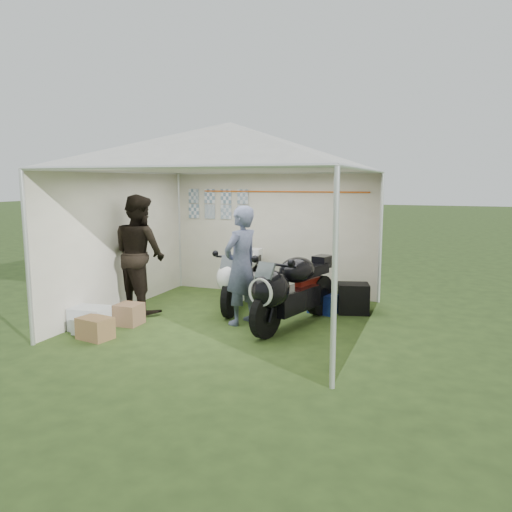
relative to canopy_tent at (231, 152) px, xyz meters
The scene contains 12 objects.
ground 2.58m from the canopy_tent, 89.22° to the right, with size 80.00×80.00×0.00m, color #2D431A.
canopy_tent is the anchor object (origin of this frame).
motorcycle_white 2.14m from the canopy_tent, 101.58° to the left, with size 0.56×2.03×1.00m.
motorcycle_black 2.21m from the canopy_tent, ahead, with size 0.88×2.11×1.06m.
paddock_stand 2.85m from the canopy_tent, 35.12° to the left, with size 0.43×0.27×0.32m, color blue.
person_dark_jacket 2.28m from the canopy_tent, behind, with size 0.94×0.73×1.93m, color black.
person_blue_jacket 1.70m from the canopy_tent, 33.47° to the right, with size 0.65×0.43×1.79m, color slate.
equipment_box 3.07m from the canopy_tent, 31.86° to the left, with size 0.49×0.39×0.49m, color black.
crate_0 3.21m from the canopy_tent, 145.68° to the right, with size 0.50×0.39×0.33m, color silver.
crate_1 2.88m from the canopy_tent, 149.96° to the right, with size 0.36×0.36×0.32m, color brown.
crate_2 3.29m from the canopy_tent, 140.65° to the right, with size 0.30×0.25×0.22m, color white.
crate_3 3.19m from the canopy_tent, 132.14° to the right, with size 0.45×0.32×0.30m, color brown.
Camera 1 is at (2.98, -6.92, 2.15)m, focal length 35.00 mm.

